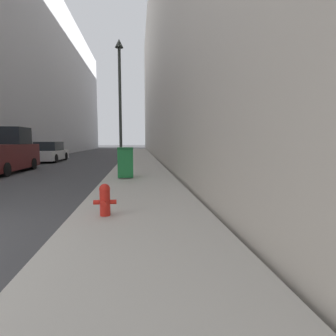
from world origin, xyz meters
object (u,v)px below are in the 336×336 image
at_px(trash_bin, 126,162).
at_px(parked_sedan_near, 50,153).
at_px(fire_hydrant, 105,199).
at_px(lamppost, 120,93).
at_px(pickup_truck, 1,153).

relative_size(trash_bin, parked_sedan_near, 0.27).
bearing_deg(fire_hydrant, trash_bin, 88.32).
distance_m(trash_bin, parked_sedan_near, 12.39).
bearing_deg(parked_sedan_near, lamppost, -47.28).
distance_m(pickup_truck, parked_sedan_near, 7.23).
height_order(trash_bin, lamppost, lamppost).
distance_m(fire_hydrant, lamppost, 10.38).
bearing_deg(fire_hydrant, pickup_truck, 124.90).
distance_m(trash_bin, pickup_truck, 7.18).
bearing_deg(lamppost, parked_sedan_near, 132.72).
height_order(fire_hydrant, pickup_truck, pickup_truck).
xyz_separation_m(lamppost, parked_sedan_near, (-5.87, 6.36, -3.51)).
xyz_separation_m(fire_hydrant, parked_sedan_near, (-6.16, 16.03, 0.24)).
bearing_deg(lamppost, trash_bin, -84.05).
bearing_deg(trash_bin, fire_hydrant, -91.68).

